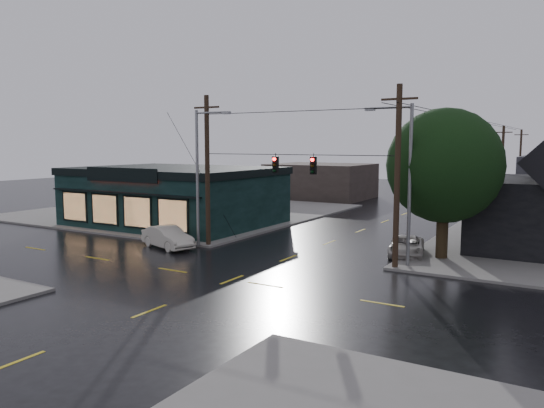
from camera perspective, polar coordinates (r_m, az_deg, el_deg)
The scene contains 15 objects.
ground_plane at distance 27.58m, azimuth -4.33°, elevation -8.12°, with size 160.00×160.00×0.00m, color black.
sidewalk_nw at distance 55.20m, azimuth -9.44°, elevation -0.76°, with size 28.00×28.00×0.15m, color slate.
pizza_shop at distance 46.37m, azimuth -10.38°, elevation 0.94°, with size 16.30×12.34×4.90m.
corner_tree at distance 32.91m, azimuth 18.07°, elevation 3.92°, with size 6.78×6.78×8.92m.
utility_pole_nw at distance 36.45m, azimuth -6.85°, elevation -4.55°, with size 2.00×0.32×10.15m, color black, non-canonical shape.
utility_pole_ne at distance 30.48m, azimuth 13.07°, elevation -6.86°, with size 2.00×0.32×10.15m, color black, non-canonical shape.
utility_pole_far_a at distance 51.09m, azimuth 20.42°, elevation -1.75°, with size 2.00×0.32×9.65m, color black, non-canonical shape.
utility_pole_far_b at distance 70.73m, azimuth 23.34°, elevation 0.31°, with size 2.00×0.32×9.15m, color black, non-canonical shape.
utility_pole_far_c at distance 90.53m, azimuth 24.99°, elevation 1.47°, with size 2.00×0.32×9.15m, color black, non-canonical shape.
span_signal_assembly at distance 32.20m, azimuth 2.39°, elevation 4.26°, with size 13.00×0.48×1.23m.
streetlight_nw at distance 36.09m, azimuth -7.91°, elevation -4.68°, with size 5.40×0.30×9.15m, color gray, non-canonical shape.
streetlight_ne at distance 31.00m, azimuth 14.35°, elevation -6.67°, with size 5.40×0.30×9.15m, color gray, non-canonical shape.
bg_building_west at distance 68.61m, azimuth 5.28°, elevation 2.48°, with size 12.00×10.00×4.40m, color #322924.
sedan_cream at distance 36.16m, azimuth -11.16°, elevation -3.52°, with size 1.57×4.49×1.48m, color beige.
suv_silver at distance 34.10m, azimuth 14.27°, elevation -4.42°, with size 2.04×4.43×1.23m, color #BCB6AD.
Camera 1 is at (15.35, -21.83, 6.94)m, focal length 35.00 mm.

